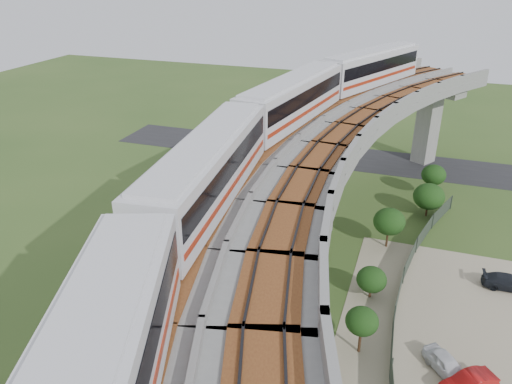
% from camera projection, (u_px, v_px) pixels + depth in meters
% --- Properties ---
extents(ground, '(160.00, 160.00, 0.00)m').
position_uv_depth(ground, '(273.00, 299.00, 36.15)').
color(ground, '#355220').
rests_on(ground, ground).
extents(dirt_lot, '(18.00, 26.00, 0.04)m').
position_uv_depth(dirt_lot, '(484.00, 364.00, 30.30)').
color(dirt_lot, gray).
rests_on(dirt_lot, ground).
extents(asphalt_road, '(60.00, 8.00, 0.03)m').
position_uv_depth(asphalt_road, '(345.00, 157.00, 61.82)').
color(asphalt_road, '#232326').
rests_on(asphalt_road, ground).
extents(viaduct, '(19.58, 73.98, 11.40)m').
position_uv_depth(viaduct, '(334.00, 193.00, 31.17)').
color(viaduct, '#99968E').
rests_on(viaduct, ground).
extents(metro_train, '(10.93, 61.34, 3.64)m').
position_uv_depth(metro_train, '(285.00, 134.00, 31.48)').
color(metro_train, silver).
rests_on(metro_train, ground).
extents(fence, '(3.87, 38.73, 1.50)m').
position_uv_depth(fence, '(414.00, 319.00, 32.95)').
color(fence, '#2D382D').
rests_on(fence, ground).
extents(tree_0, '(2.43, 2.43, 3.53)m').
position_uv_depth(tree_0, '(434.00, 175.00, 50.53)').
color(tree_0, '#382314').
rests_on(tree_0, ground).
extents(tree_1, '(2.91, 2.91, 3.30)m').
position_uv_depth(tree_1, '(429.00, 196.00, 46.92)').
color(tree_1, '#382314').
rests_on(tree_1, ground).
extents(tree_2, '(2.65, 2.65, 3.57)m').
position_uv_depth(tree_2, '(389.00, 222.00, 41.65)').
color(tree_2, '#382314').
rests_on(tree_2, ground).
extents(tree_3, '(2.17, 2.17, 2.47)m').
position_uv_depth(tree_3, '(372.00, 279.00, 35.65)').
color(tree_3, '#382314').
rests_on(tree_3, ground).
extents(tree_4, '(2.04, 2.04, 3.26)m').
position_uv_depth(tree_4, '(362.00, 321.00, 30.27)').
color(tree_4, '#382314').
rests_on(tree_4, ground).
extents(car_white, '(3.14, 3.45, 1.14)m').
position_uv_depth(car_white, '(447.00, 365.00, 29.42)').
color(car_white, silver).
rests_on(car_white, dirt_lot).
extents(car_red, '(3.41, 3.11, 1.13)m').
position_uv_depth(car_red, '(469.00, 383.00, 28.16)').
color(car_red, '#9E0E0F').
rests_on(car_red, dirt_lot).
extents(car_dark, '(3.80, 1.69, 1.08)m').
position_uv_depth(car_dark, '(509.00, 282.00, 37.01)').
color(car_dark, black).
rests_on(car_dark, dirt_lot).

